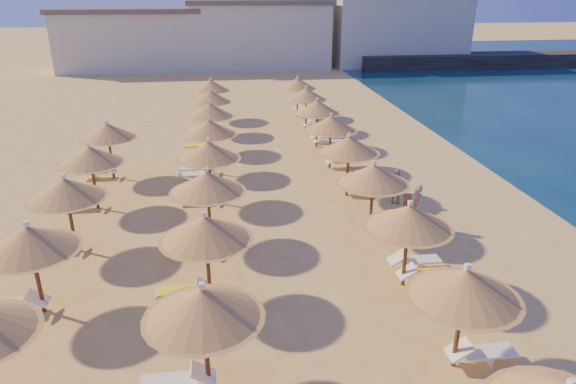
{
  "coord_description": "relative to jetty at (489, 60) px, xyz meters",
  "views": [
    {
      "loc": [
        -3.54,
        -14.39,
        8.83
      ],
      "look_at": [
        -1.09,
        4.0,
        1.3
      ],
      "focal_mm": 32.0,
      "sensor_mm": 36.0,
      "label": 1
    }
  ],
  "objects": [
    {
      "name": "ground",
      "position": [
        -27.24,
        -42.15,
        -0.75
      ],
      "size": [
        220.0,
        220.0,
        0.0
      ],
      "primitive_type": "plane",
      "color": "#E1BD62",
      "rests_on": "ground"
    },
    {
      "name": "jetty",
      "position": [
        0.0,
        0.0,
        0.0
      ],
      "size": [
        30.0,
        4.0,
        1.5
      ],
      "primitive_type": "cube",
      "rotation": [
        0.0,
        0.0,
        -0.0
      ],
      "color": "black",
      "rests_on": "ground"
    },
    {
      "name": "hotel_blocks",
      "position": [
        -24.25,
        3.68,
        2.95
      ],
      "size": [
        45.77,
        8.68,
        8.1
      ],
      "color": "beige",
      "rests_on": "ground"
    },
    {
      "name": "parasol_row_east",
      "position": [
        -25.34,
        -39.45,
        1.57
      ],
      "size": [
        2.74,
        40.12,
        2.89
      ],
      "color": "brown",
      "rests_on": "ground"
    },
    {
      "name": "parasol_row_west",
      "position": [
        -31.37,
        -39.45,
        1.57
      ],
      "size": [
        2.74,
        40.12,
        2.89
      ],
      "color": "brown",
      "rests_on": "ground"
    },
    {
      "name": "parasol_row_inland",
      "position": [
        -36.15,
        -41.32,
        1.57
      ],
      "size": [
        2.74,
        21.43,
        2.89
      ],
      "color": "brown",
      "rests_on": "ground"
    },
    {
      "name": "loungers",
      "position": [
        -29.61,
        -39.77,
        -0.41
      ],
      "size": [
        13.97,
        38.82,
        0.66
      ],
      "color": "white",
      "rests_on": "ground"
    },
    {
      "name": "beachgoer_b",
      "position": [
        -23.98,
        -39.54,
        0.02
      ],
      "size": [
        0.8,
        0.9,
        1.53
      ],
      "primitive_type": "imported",
      "rotation": [
        0.0,
        0.0,
        -1.23
      ],
      "color": "tan",
      "rests_on": "ground"
    },
    {
      "name": "beachgoer_c",
      "position": [
        -23.46,
        -36.8,
        0.03
      ],
      "size": [
        0.99,
        0.64,
        1.56
      ],
      "primitive_type": "imported",
      "rotation": [
        0.0,
        0.0,
        -0.31
      ],
      "color": "tan",
      "rests_on": "ground"
    },
    {
      "name": "beachgoer_a",
      "position": [
        -23.47,
        -39.22,
        0.13
      ],
      "size": [
        0.48,
        0.68,
        1.76
      ],
      "primitive_type": "imported",
      "rotation": [
        0.0,
        0.0,
        -1.48
      ],
      "color": "tan",
      "rests_on": "ground"
    }
  ]
}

